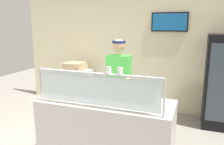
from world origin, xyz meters
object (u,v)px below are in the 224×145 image
object	(u,v)px
parmesan_shaker	(109,71)
drink_fridge	(222,82)
pizza_server	(99,97)
pepper_flake_shaker	(120,72)
pizza_tray	(97,97)
worker_figure	(119,85)
pizza_box_stack	(75,66)

from	to	relation	value
parmesan_shaker	drink_fridge	bearing A→B (deg)	57.26
pizza_server	pepper_flake_shaker	size ratio (longest dim) A/B	3.33
drink_fridge	parmesan_shaker	bearing A→B (deg)	-122.74
pizza_server	pepper_flake_shaker	xyz separation A→B (m)	(0.42, -0.33, 0.45)
pizza_tray	pepper_flake_shaker	world-z (taller)	pepper_flake_shaker
pepper_flake_shaker	worker_figure	xyz separation A→B (m)	(-0.35, 0.97, -0.44)
pepper_flake_shaker	pizza_box_stack	bearing A→B (deg)	130.25
pizza_tray	pepper_flake_shaker	bearing A→B (deg)	-37.08
worker_figure	pizza_box_stack	xyz separation A→B (m)	(-1.52, 1.24, 0.01)
pizza_server	worker_figure	size ratio (longest dim) A/B	0.16
parmesan_shaker	drink_fridge	size ratio (longest dim) A/B	0.05
pepper_flake_shaker	pizza_server	bearing A→B (deg)	141.44
pizza_server	worker_figure	xyz separation A→B (m)	(0.07, 0.63, 0.02)
pizza_server	pepper_flake_shaker	distance (m)	0.70
pizza_box_stack	pizza_tray	bearing A→B (deg)	-52.92
worker_figure	drink_fridge	bearing A→B (deg)	37.86
pizza_box_stack	pepper_flake_shaker	bearing A→B (deg)	-49.75
parmesan_shaker	pepper_flake_shaker	world-z (taller)	same
pizza_server	parmesan_shaker	distance (m)	0.63
pizza_server	worker_figure	bearing A→B (deg)	69.17
pizza_tray	drink_fridge	bearing A→B (deg)	46.98
pizza_tray	pizza_box_stack	distance (m)	2.33
parmesan_shaker	drink_fridge	xyz separation A→B (m)	(1.45, 2.25, -0.54)
pizza_server	pepper_flake_shaker	world-z (taller)	pepper_flake_shaker
pepper_flake_shaker	parmesan_shaker	bearing A→B (deg)	180.00
parmesan_shaker	drink_fridge	distance (m)	2.73
pepper_flake_shaker	drink_fridge	xyz separation A→B (m)	(1.30, 2.25, -0.54)
drink_fridge	worker_figure	bearing A→B (deg)	-142.14
pizza_box_stack	worker_figure	bearing A→B (deg)	-39.16
parmesan_shaker	worker_figure	distance (m)	1.08
worker_figure	drink_fridge	xyz separation A→B (m)	(1.65, 1.28, -0.10)
pepper_flake_shaker	worker_figure	distance (m)	1.12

